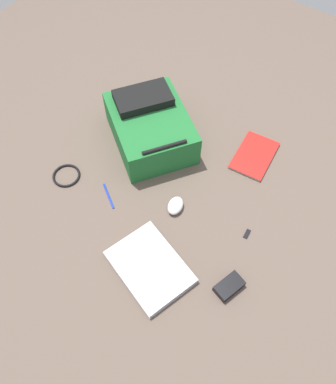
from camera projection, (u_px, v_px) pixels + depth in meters
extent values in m
plane|color=brown|center=(172.00, 199.00, 1.70)|extent=(3.40, 3.40, 0.00)
cube|color=#1E662D|center=(151.00, 128.00, 1.81)|extent=(0.55, 0.52, 0.17)
cube|color=black|center=(143.00, 98.00, 1.77)|extent=(0.28, 0.30, 0.04)
cylinder|color=black|center=(165.00, 147.00, 1.63)|extent=(0.13, 0.17, 0.02)
cube|color=#929296|center=(150.00, 267.00, 1.52)|extent=(0.38, 0.33, 0.02)
cube|color=#B7B7BC|center=(150.00, 266.00, 1.51)|extent=(0.38, 0.32, 0.01)
cube|color=silver|center=(254.00, 156.00, 1.82)|extent=(0.18, 0.26, 0.01)
cube|color=red|center=(255.00, 155.00, 1.82)|extent=(0.19, 0.27, 0.00)
ellipsoid|color=silver|center=(175.00, 206.00, 1.66)|extent=(0.08, 0.10, 0.04)
torus|color=black|center=(66.00, 176.00, 1.76)|extent=(0.13, 0.13, 0.01)
cube|color=black|center=(229.00, 286.00, 1.47)|extent=(0.10, 0.13, 0.04)
cylinder|color=#1933B2|center=(109.00, 196.00, 1.71)|extent=(0.12, 0.08, 0.01)
cube|color=black|center=(247.00, 234.00, 1.61)|extent=(0.02, 0.05, 0.01)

